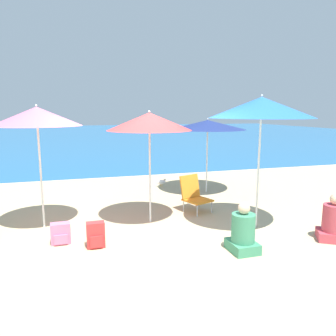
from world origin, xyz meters
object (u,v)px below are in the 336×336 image
at_px(beach_umbrella_red, 149,122).
at_px(seagull, 162,182).
at_px(beach_umbrella_blue, 261,108).
at_px(backpack_pink, 61,234).
at_px(person_seated_far, 243,232).
at_px(beach_umbrella_navy, 208,125).
at_px(backpack_red, 96,235).
at_px(person_seated_near, 334,222).
at_px(beach_chair_orange, 194,194).
at_px(beach_umbrella_pink, 37,116).

distance_m(beach_umbrella_red, seagull, 3.55).
distance_m(beach_umbrella_blue, backpack_pink, 4.05).
distance_m(beach_umbrella_red, backpack_pink, 2.52).
relative_size(beach_umbrella_blue, person_seated_far, 3.09).
distance_m(person_seated_far, seagull, 4.62).
xyz_separation_m(beach_umbrella_red, backpack_pink, (-1.66, -0.63, -1.79)).
height_order(beach_umbrella_navy, seagull, beach_umbrella_navy).
height_order(person_seated_far, backpack_red, person_seated_far).
bearing_deg(backpack_pink, person_seated_near, -14.69).
bearing_deg(beach_umbrella_blue, backpack_red, -178.61).
height_order(beach_chair_orange, person_seated_near, person_seated_near).
relative_size(person_seated_far, backpack_pink, 2.26).
height_order(person_seated_near, seagull, person_seated_near).
xyz_separation_m(beach_umbrella_blue, beach_umbrella_navy, (0.20, 2.81, -0.42)).
relative_size(person_seated_far, seagull, 2.94).
bearing_deg(backpack_red, beach_umbrella_pink, 125.14).
bearing_deg(person_seated_near, beach_chair_orange, 68.80).
relative_size(beach_umbrella_pink, person_seated_near, 2.80).
xyz_separation_m(beach_umbrella_red, person_seated_far, (1.06, -1.75, -1.66)).
bearing_deg(beach_umbrella_navy, backpack_red, -137.50).
distance_m(person_seated_near, seagull, 4.97).
distance_m(beach_umbrella_red, beach_chair_orange, 1.95).
height_order(beach_chair_orange, backpack_red, beach_chair_orange).
bearing_deg(beach_umbrella_pink, person_seated_far, -33.79).
xyz_separation_m(person_seated_near, backpack_pink, (-4.41, 1.16, -0.15)).
distance_m(person_seated_near, backpack_pink, 4.56).
bearing_deg(beach_umbrella_red, beach_umbrella_pink, 171.69).
bearing_deg(backpack_pink, beach_umbrella_navy, 34.87).
bearing_deg(backpack_pink, beach_umbrella_pink, 109.50).
bearing_deg(beach_umbrella_navy, beach_umbrella_red, -136.20).
relative_size(beach_umbrella_navy, seagull, 7.43).
bearing_deg(seagull, person_seated_far, -89.62).
xyz_separation_m(beach_umbrella_blue, seagull, (-0.80, 3.74, -2.08)).
relative_size(beach_umbrella_blue, seagull, 9.09).
height_order(beach_umbrella_pink, beach_umbrella_navy, beach_umbrella_pink).
bearing_deg(beach_umbrella_red, backpack_pink, -159.28).
bearing_deg(beach_umbrella_blue, beach_umbrella_pink, 163.07).
xyz_separation_m(beach_umbrella_red, beach_umbrella_navy, (2.02, 1.94, -0.16)).
relative_size(beach_umbrella_red, seagull, 8.07).
bearing_deg(beach_chair_orange, beach_umbrella_blue, -81.68).
distance_m(beach_chair_orange, person_seated_far, 2.17).
distance_m(beach_umbrella_navy, backpack_red, 4.55).
height_order(beach_umbrella_blue, beach_chair_orange, beach_umbrella_blue).
xyz_separation_m(backpack_red, backpack_pink, (-0.54, 0.31, -0.03)).
height_order(beach_umbrella_red, seagull, beach_umbrella_red).
xyz_separation_m(person_seated_far, backpack_pink, (-2.72, 1.12, -0.14)).
bearing_deg(beach_umbrella_navy, beach_umbrella_blue, -93.98).
distance_m(beach_umbrella_pink, beach_umbrella_red, 2.01).
xyz_separation_m(beach_umbrella_pink, beach_umbrella_navy, (4.01, 1.65, -0.26)).
xyz_separation_m(beach_chair_orange, seagull, (-0.05, 2.45, -0.25)).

